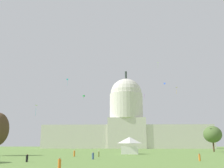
{
  "coord_description": "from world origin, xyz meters",
  "views": [
    {
      "loc": [
        2.81,
        -25.99,
        3.2
      ],
      "look_at": [
        -2.94,
        109.11,
        35.25
      ],
      "focal_mm": 41.04,
      "sensor_mm": 36.0,
      "label": 1
    }
  ],
  "objects_px": {
    "tree_east_far": "(213,134)",
    "person_black_mid_left": "(27,158)",
    "person_denim_edge_east": "(93,156)",
    "person_orange_back_left": "(200,157)",
    "person_orange_lawn_far_right": "(59,164)",
    "kite_blue_mid": "(165,84)",
    "event_tent": "(130,145)",
    "person_olive_aisle_center": "(99,154)",
    "kite_white_mid": "(37,106)",
    "kite_violet_mid": "(144,95)",
    "capitol_building": "(127,124)",
    "kite_lime_high": "(158,63)",
    "person_orange_near_tree_east": "(74,154)",
    "kite_cyan_high": "(67,80)",
    "kite_green_mid": "(84,96)",
    "kite_gold_mid": "(176,88)"
  },
  "relations": [
    {
      "from": "person_black_mid_left",
      "to": "kite_violet_mid",
      "type": "relative_size",
      "value": 0.58
    },
    {
      "from": "tree_east_far",
      "to": "person_denim_edge_east",
      "type": "distance_m",
      "value": 77.57
    },
    {
      "from": "event_tent",
      "to": "person_denim_edge_east",
      "type": "relative_size",
      "value": 3.94
    },
    {
      "from": "person_orange_back_left",
      "to": "kite_blue_mid",
      "type": "bearing_deg",
      "value": 70.65
    },
    {
      "from": "person_orange_near_tree_east",
      "to": "person_black_mid_left",
      "type": "bearing_deg",
      "value": -93.9
    },
    {
      "from": "person_orange_near_tree_east",
      "to": "kite_white_mid",
      "type": "bearing_deg",
      "value": 133.01
    },
    {
      "from": "kite_green_mid",
      "to": "kite_blue_mid",
      "type": "height_order",
      "value": "kite_green_mid"
    },
    {
      "from": "kite_blue_mid",
      "to": "event_tent",
      "type": "bearing_deg",
      "value": 123.52
    },
    {
      "from": "kite_cyan_high",
      "to": "kite_violet_mid",
      "type": "distance_m",
      "value": 45.16
    },
    {
      "from": "capitol_building",
      "to": "person_black_mid_left",
      "type": "height_order",
      "value": "capitol_building"
    },
    {
      "from": "kite_blue_mid",
      "to": "kite_lime_high",
      "type": "relative_size",
      "value": 0.25
    },
    {
      "from": "tree_east_far",
      "to": "kite_cyan_high",
      "type": "height_order",
      "value": "kite_cyan_high"
    },
    {
      "from": "person_orange_back_left",
      "to": "person_denim_edge_east",
      "type": "xyz_separation_m",
      "value": [
        -21.9,
        5.05,
        0.05
      ]
    },
    {
      "from": "event_tent",
      "to": "kite_lime_high",
      "type": "bearing_deg",
      "value": 76.71
    },
    {
      "from": "event_tent",
      "to": "kite_white_mid",
      "type": "relative_size",
      "value": 1.58
    },
    {
      "from": "person_olive_aisle_center",
      "to": "kite_violet_mid",
      "type": "height_order",
      "value": "kite_violet_mid"
    },
    {
      "from": "person_orange_lawn_far_right",
      "to": "kite_blue_mid",
      "type": "height_order",
      "value": "kite_blue_mid"
    },
    {
      "from": "person_denim_edge_east",
      "to": "kite_white_mid",
      "type": "bearing_deg",
      "value": 141.19
    },
    {
      "from": "kite_white_mid",
      "to": "person_denim_edge_east",
      "type": "bearing_deg",
      "value": -127.22
    },
    {
      "from": "event_tent",
      "to": "person_olive_aisle_center",
      "type": "relative_size",
      "value": 4.02
    },
    {
      "from": "person_orange_back_left",
      "to": "person_orange_lawn_far_right",
      "type": "xyz_separation_m",
      "value": [
        -23.6,
        -18.73,
        0.01
      ]
    },
    {
      "from": "event_tent",
      "to": "person_olive_aisle_center",
      "type": "xyz_separation_m",
      "value": [
        -8.67,
        -21.79,
        -2.17
      ]
    },
    {
      "from": "person_black_mid_left",
      "to": "person_orange_lawn_far_right",
      "type": "bearing_deg",
      "value": -40.77
    },
    {
      "from": "person_orange_lawn_far_right",
      "to": "kite_gold_mid",
      "type": "relative_size",
      "value": 0.54
    },
    {
      "from": "person_orange_back_left",
      "to": "person_denim_edge_east",
      "type": "bearing_deg",
      "value": 151.24
    },
    {
      "from": "kite_green_mid",
      "to": "kite_gold_mid",
      "type": "distance_m",
      "value": 65.65
    },
    {
      "from": "tree_east_far",
      "to": "kite_white_mid",
      "type": "relative_size",
      "value": 2.8
    },
    {
      "from": "tree_east_far",
      "to": "person_black_mid_left",
      "type": "bearing_deg",
      "value": -129.75
    },
    {
      "from": "person_olive_aisle_center",
      "to": "kite_gold_mid",
      "type": "height_order",
      "value": "kite_gold_mid"
    },
    {
      "from": "person_orange_lawn_far_right",
      "to": "person_denim_edge_east",
      "type": "xyz_separation_m",
      "value": [
        1.7,
        23.78,
        0.04
      ]
    },
    {
      "from": "person_denim_edge_east",
      "to": "kite_gold_mid",
      "type": "bearing_deg",
      "value": 80.73
    },
    {
      "from": "kite_gold_mid",
      "to": "person_orange_back_left",
      "type": "bearing_deg",
      "value": -17.84
    },
    {
      "from": "person_orange_near_tree_east",
      "to": "kite_violet_mid",
      "type": "bearing_deg",
      "value": 78.42
    },
    {
      "from": "capitol_building",
      "to": "kite_green_mid",
      "type": "relative_size",
      "value": 54.98
    },
    {
      "from": "kite_gold_mid",
      "to": "kite_lime_high",
      "type": "xyz_separation_m",
      "value": [
        0.43,
        55.63,
        30.3
      ]
    },
    {
      "from": "kite_cyan_high",
      "to": "kite_gold_mid",
      "type": "bearing_deg",
      "value": -147.39
    },
    {
      "from": "person_orange_near_tree_east",
      "to": "kite_white_mid",
      "type": "height_order",
      "value": "kite_white_mid"
    },
    {
      "from": "capitol_building",
      "to": "kite_blue_mid",
      "type": "bearing_deg",
      "value": -81.61
    },
    {
      "from": "person_denim_edge_east",
      "to": "kite_violet_mid",
      "type": "relative_size",
      "value": 0.63
    },
    {
      "from": "kite_cyan_high",
      "to": "kite_white_mid",
      "type": "relative_size",
      "value": 0.97
    },
    {
      "from": "kite_lime_high",
      "to": "person_orange_near_tree_east",
      "type": "bearing_deg",
      "value": 129.31
    },
    {
      "from": "kite_gold_mid",
      "to": "kite_blue_mid",
      "type": "bearing_deg",
      "value": -52.06
    },
    {
      "from": "event_tent",
      "to": "kite_blue_mid",
      "type": "height_order",
      "value": "kite_blue_mid"
    },
    {
      "from": "person_black_mid_left",
      "to": "person_orange_near_tree_east",
      "type": "height_order",
      "value": "person_orange_near_tree_east"
    },
    {
      "from": "person_orange_lawn_far_right",
      "to": "kite_violet_mid",
      "type": "distance_m",
      "value": 117.8
    },
    {
      "from": "person_orange_back_left",
      "to": "kite_white_mid",
      "type": "bearing_deg",
      "value": 119.92
    },
    {
      "from": "person_denim_edge_east",
      "to": "person_olive_aisle_center",
      "type": "xyz_separation_m",
      "value": [
        0.28,
        10.72,
        0.01
      ]
    },
    {
      "from": "person_orange_back_left",
      "to": "kite_white_mid",
      "type": "height_order",
      "value": "kite_white_mid"
    },
    {
      "from": "kite_violet_mid",
      "to": "kite_lime_high",
      "type": "height_order",
      "value": "kite_lime_high"
    },
    {
      "from": "capitol_building",
      "to": "kite_violet_mid",
      "type": "height_order",
      "value": "capitol_building"
    }
  ]
}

